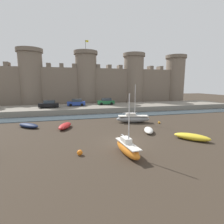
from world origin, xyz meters
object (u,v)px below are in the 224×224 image
(rowboat_midflat_left, at_px, (65,126))
(mooring_buoy_near_shore, at_px, (80,153))
(sailboat_near_channel_left, at_px, (127,148))
(car_quay_centre_west, at_px, (76,103))
(mooring_buoy_near_channel, at_px, (159,123))
(car_quay_east, at_px, (49,104))
(rowboat_foreground_right, at_px, (149,130))
(rowboat_foreground_centre, at_px, (29,125))
(car_quay_west, at_px, (106,101))
(rowboat_foreground_left, at_px, (192,137))
(sailboat_near_channel_right, at_px, (133,119))

(rowboat_midflat_left, height_order, mooring_buoy_near_shore, rowboat_midflat_left)
(sailboat_near_channel_left, xyz_separation_m, car_quay_centre_west, (-2.83, 27.16, 1.34))
(mooring_buoy_near_channel, height_order, car_quay_east, car_quay_east)
(mooring_buoy_near_shore, bearing_deg, rowboat_foreground_right, 28.74)
(rowboat_foreground_right, relative_size, mooring_buoy_near_shore, 6.08)
(rowboat_foreground_centre, relative_size, car_quay_west, 0.89)
(rowboat_midflat_left, bearing_deg, rowboat_foreground_right, -25.32)
(rowboat_foreground_centre, distance_m, rowboat_foreground_right, 17.21)
(car_quay_centre_west, bearing_deg, sailboat_near_channel_left, -84.06)
(car_quay_west, bearing_deg, rowboat_midflat_left, -120.64)
(rowboat_foreground_centre, height_order, car_quay_east, car_quay_east)
(rowboat_foreground_left, height_order, car_quay_centre_west, car_quay_centre_west)
(sailboat_near_channel_right, distance_m, car_quay_west, 15.71)
(mooring_buoy_near_shore, relative_size, car_quay_centre_west, 0.12)
(car_quay_centre_west, bearing_deg, sailboat_near_channel_right, -61.15)
(rowboat_foreground_right, bearing_deg, sailboat_near_channel_left, -130.27)
(mooring_buoy_near_shore, bearing_deg, rowboat_foreground_left, 4.71)
(sailboat_near_channel_left, xyz_separation_m, mooring_buoy_near_shore, (-4.18, 0.98, -0.39))
(mooring_buoy_near_shore, height_order, car_quay_centre_west, car_quay_centre_west)
(sailboat_near_channel_left, bearing_deg, mooring_buoy_near_shore, 166.81)
(car_quay_east, bearing_deg, rowboat_foreground_centre, -98.54)
(mooring_buoy_near_channel, relative_size, mooring_buoy_near_shore, 0.73)
(car_quay_west, bearing_deg, car_quay_east, -169.70)
(mooring_buoy_near_shore, xyz_separation_m, car_quay_centre_west, (1.35, 26.18, 1.73))
(sailboat_near_channel_right, xyz_separation_m, rowboat_foreground_right, (-0.22, -6.14, -0.34))
(rowboat_midflat_left, distance_m, rowboat_foreground_right, 11.77)
(rowboat_foreground_centre, xyz_separation_m, car_quay_centre_west, (7.78, 14.17, 1.63))
(mooring_buoy_near_shore, relative_size, car_quay_west, 0.12)
(rowboat_foreground_right, bearing_deg, car_quay_east, 125.66)
(sailboat_near_channel_left, distance_m, car_quay_west, 28.26)
(rowboat_foreground_left, bearing_deg, car_quay_centre_west, 114.31)
(sailboat_near_channel_right, xyz_separation_m, car_quay_east, (-14.12, 13.23, 1.31))
(rowboat_foreground_left, bearing_deg, rowboat_foreground_right, 129.48)
(sailboat_near_channel_left, bearing_deg, car_quay_west, 80.93)
(rowboat_foreground_left, bearing_deg, car_quay_east, 126.35)
(sailboat_near_channel_right, bearing_deg, mooring_buoy_near_shore, -130.33)
(sailboat_near_channel_right, relative_size, mooring_buoy_near_shore, 12.24)
(rowboat_foreground_centre, relative_size, car_quay_centre_west, 0.89)
(rowboat_foreground_left, xyz_separation_m, rowboat_foreground_right, (-3.36, 4.08, -0.06))
(rowboat_foreground_left, xyz_separation_m, rowboat_foreground_centre, (-19.14, 10.96, -0.04))
(rowboat_foreground_left, relative_size, mooring_buoy_near_channel, 10.04)
(rowboat_midflat_left, xyz_separation_m, mooring_buoy_near_shore, (1.29, -10.16, -0.14))
(sailboat_near_channel_right, distance_m, sailboat_near_channel_left, 13.38)
(car_quay_east, bearing_deg, rowboat_foreground_right, -54.34)
(mooring_buoy_near_channel, bearing_deg, car_quay_east, 139.70)
(car_quay_east, bearing_deg, car_quay_west, 10.30)
(rowboat_midflat_left, relative_size, mooring_buoy_near_channel, 10.05)
(car_quay_centre_west, bearing_deg, car_quay_west, 5.63)
(mooring_buoy_near_shore, bearing_deg, car_quay_east, 100.53)
(rowboat_midflat_left, bearing_deg, car_quay_centre_west, 80.65)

